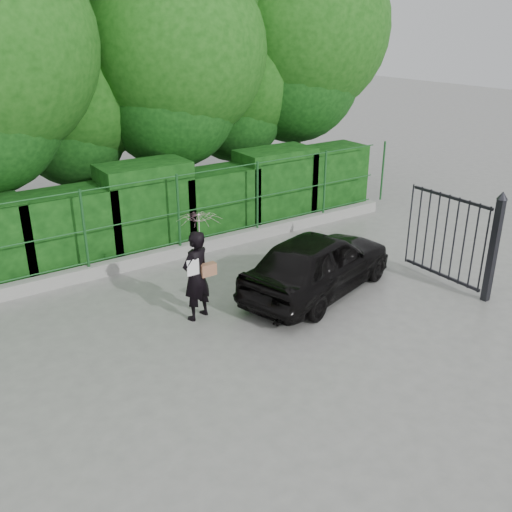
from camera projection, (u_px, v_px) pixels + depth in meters
ground at (274, 339)px, 10.50m from camera, size 80.00×80.00×0.00m
kerb at (166, 255)px, 13.88m from camera, size 14.00×0.25×0.30m
fence at (172, 212)px, 13.59m from camera, size 14.13×0.06×1.80m
hedge at (148, 211)px, 14.34m from camera, size 14.20×1.20×2.22m
trees at (141, 53)px, 15.23m from camera, size 17.10×6.15×8.08m
gate at (474, 240)px, 11.87m from camera, size 0.22×2.33×2.36m
woman at (198, 253)px, 10.82m from camera, size 0.95×0.86×2.14m
car at (318, 263)px, 12.06m from camera, size 4.32×2.71×1.37m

